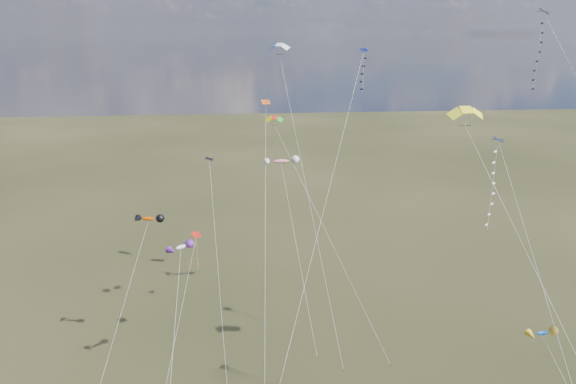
{
  "coord_description": "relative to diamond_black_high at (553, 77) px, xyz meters",
  "views": [
    {
      "loc": [
        -4.82,
        -31.18,
        34.25
      ],
      "look_at": [
        0.0,
        18.0,
        19.0
      ],
      "focal_mm": 32.0,
      "sensor_mm": 36.0,
      "label": 1
    }
  ],
  "objects": [
    {
      "name": "novelty_white_purple",
      "position": [
        -31.41,
        5.0,
        -15.94
      ],
      "size": [
        2.32,
        13.14,
        15.5
      ],
      "color": "silver",
      "rests_on": "ground"
    },
    {
      "name": "diamond_red_low",
      "position": [
        -30.58,
        10.25,
        -19.4
      ],
      "size": [
        4.04,
        11.73,
        14.16
      ],
      "color": "#A3190F",
      "rests_on": "ground"
    },
    {
      "name": "novelty_redwhite_stripe",
      "position": [
        -20.55,
        20.49,
        -11.6
      ],
      "size": [
        4.88,
        13.32,
        19.94
      ],
      "color": "#F2213F",
      "rests_on": "ground"
    },
    {
      "name": "diamond_navy_right",
      "position": [
        -7.31,
        -7.26,
        -8.07
      ],
      "size": [
        6.37,
        14.0,
        27.33
      ],
      "color": "#101949",
      "rests_on": "ground"
    },
    {
      "name": "novelty_blue_yellow",
      "position": [
        -1.56,
        -6.25,
        -19.89
      ],
      "size": [
        5.84,
        6.55,
        11.51
      ],
      "color": "blue",
      "rests_on": "ground"
    },
    {
      "name": "diamond_navy_tall",
      "position": [
        -14.88,
        6.55,
        -2.73
      ],
      "size": [
        12.78,
        20.41,
        33.0
      ],
      "color": "#0B134D",
      "rests_on": "ground"
    },
    {
      "name": "parafoil_yellow",
      "position": [
        -6.83,
        0.31,
        -2.73
      ],
      "size": [
        9.58,
        23.75,
        28.99
      ],
      "color": "yellow",
      "rests_on": "ground"
    },
    {
      "name": "diamond_orange_center",
      "position": [
        -23.28,
        6.41,
        -11.87
      ],
      "size": [
        2.2,
        21.38,
        27.74
      ],
      "color": "#C44B12",
      "rests_on": "ground"
    },
    {
      "name": "parafoil_blue_white",
      "position": [
        -20.51,
        22.46,
        1.92
      ],
      "size": [
        6.69,
        18.42,
        33.62
      ],
      "color": "blue",
      "rests_on": "ground"
    },
    {
      "name": "novelty_orange_black",
      "position": [
        -35.18,
        10.27,
        -14.87
      ],
      "size": [
        6.49,
        11.5,
        16.57
      ],
      "color": "#CD3F00",
      "rests_on": "ground"
    },
    {
      "name": "parafoil_tricolor",
      "position": [
        -21.05,
        23.23,
        -6.83
      ],
      "size": [
        12.34,
        18.43,
        24.8
      ],
      "color": "#ECE705",
      "rests_on": "ground"
    },
    {
      "name": "diamond_black_high",
      "position": [
        0.0,
        0.0,
        0.0
      ],
      "size": [
        15.26,
        18.31,
        36.2
      ],
      "color": "black",
      "rests_on": "ground"
    },
    {
      "name": "diamond_black_mid",
      "position": [
        -28.52,
        11.57,
        -15.73
      ],
      "size": [
        2.03,
        14.05,
        21.23
      ],
      "color": "black",
      "rests_on": "ground"
    }
  ]
}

